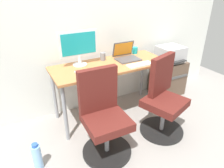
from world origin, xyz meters
TOP-DOWN VIEW (x-y plane):
  - ground_plane at (0.00, 0.00)m, footprint 5.28×5.28m
  - back_wall at (0.00, 0.38)m, footprint 4.40×0.04m
  - desk at (0.00, 0.00)m, footprint 1.51×0.59m
  - office_chair_left at (-0.39, -0.59)m, footprint 0.54×0.54m
  - office_chair_right at (0.41, -0.60)m, footprint 0.56×0.56m
  - side_cabinet at (1.13, 0.12)m, footprint 0.46×0.43m
  - printer at (1.13, 0.11)m, footprint 0.38×0.40m
  - water_bottle_on_floor at (-1.09, -0.52)m, footprint 0.09×0.09m
  - desktop_monitor at (-0.35, 0.16)m, footprint 0.48×0.18m
  - open_laptop at (0.28, 0.08)m, footprint 0.31×0.28m
  - keyboard_by_monitor at (-0.33, -0.11)m, footprint 0.34×0.12m
  - keyboard_by_laptop at (0.31, -0.21)m, footprint 0.34×0.12m
  - mouse_by_monitor at (-0.24, -0.23)m, footprint 0.06×0.10m
  - mouse_by_laptop at (-0.02, -0.14)m, footprint 0.06×0.10m
  - coffee_mug at (0.52, 0.22)m, footprint 0.08×0.08m
  - pen_cup at (-0.02, 0.18)m, footprint 0.07×0.07m

SIDE VIEW (x-z plane):
  - ground_plane at x=0.00m, z-range 0.00..0.00m
  - water_bottle_on_floor at x=-1.09m, z-range -0.01..0.30m
  - side_cabinet at x=1.13m, z-range 0.00..0.56m
  - office_chair_left at x=-0.39m, z-range -0.05..0.89m
  - office_chair_right at x=0.41m, z-range -0.05..0.89m
  - desk at x=0.00m, z-range 0.30..1.05m
  - printer at x=1.13m, z-range 0.56..0.80m
  - keyboard_by_monitor at x=-0.33m, z-range 0.75..0.77m
  - keyboard_by_laptop at x=0.31m, z-range 0.75..0.77m
  - mouse_by_monitor at x=-0.24m, z-range 0.75..0.78m
  - mouse_by_laptop at x=-0.02m, z-range 0.75..0.78m
  - coffee_mug at x=0.52m, z-range 0.75..0.84m
  - pen_cup at x=-0.02m, z-range 0.75..0.85m
  - open_laptop at x=0.28m, z-range 0.69..0.92m
  - desktop_monitor at x=-0.35m, z-range 0.78..1.22m
  - back_wall at x=0.00m, z-range 0.00..2.60m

